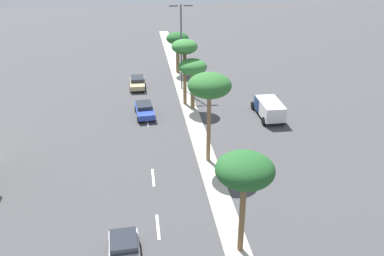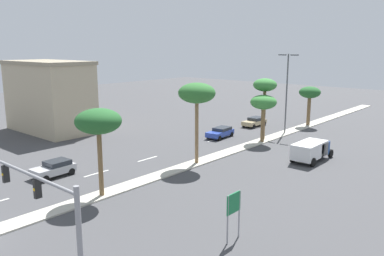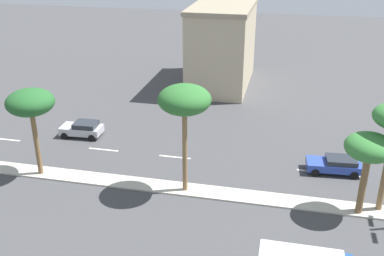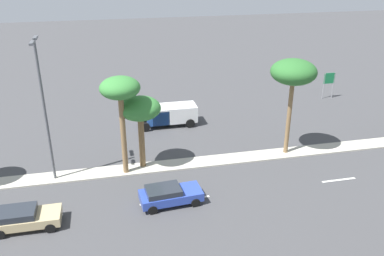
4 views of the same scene
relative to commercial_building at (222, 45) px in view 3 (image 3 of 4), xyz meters
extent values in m
plane|color=#424244|center=(26.11, 8.63, -5.00)|extent=(160.00, 160.00, 0.00)
cube|color=silver|center=(21.07, -17.10, -5.00)|extent=(0.20, 2.80, 0.01)
cube|color=silver|center=(21.07, -7.34, -5.00)|extent=(0.20, 2.80, 0.01)
cube|color=silver|center=(21.07, -0.72, -5.00)|extent=(0.20, 2.80, 0.01)
cube|color=silver|center=(21.07, 11.07, -5.00)|extent=(0.20, 2.80, 0.01)
cube|color=silver|center=(21.07, 13.30, -5.00)|extent=(0.20, 2.80, 0.01)
cube|color=tan|center=(0.00, 0.00, -0.27)|extent=(13.63, 6.83, 9.47)
cube|color=gray|center=(0.00, 0.00, 4.72)|extent=(13.93, 7.13, 0.50)
cylinder|color=brown|center=(26.30, -10.52, -2.16)|extent=(0.38, 0.38, 5.45)
ellipsoid|color=#235B28|center=(26.30, -10.52, 1.21)|extent=(3.64, 3.64, 2.00)
cylinder|color=olive|center=(26.21, 1.42, -1.59)|extent=(0.37, 0.37, 6.58)
ellipsoid|color=#2D6B2D|center=(26.21, 1.42, 2.35)|extent=(3.75, 3.75, 2.06)
cylinder|color=brown|center=(26.47, 13.88, -2.66)|extent=(0.47, 0.47, 4.45)
ellipsoid|color=#387F38|center=(26.47, 13.88, 0.14)|extent=(3.26, 3.26, 1.79)
cube|color=#2D47AD|center=(20.82, 12.52, -4.38)|extent=(2.21, 4.44, 0.62)
cube|color=#262B33|center=(20.78, 13.05, -3.87)|extent=(1.87, 2.49, 0.39)
cylinder|color=black|center=(21.83, 11.08, -4.68)|extent=(0.27, 0.66, 0.64)
cylinder|color=black|center=(20.05, 10.94, -4.68)|extent=(0.27, 0.66, 0.64)
cylinder|color=black|center=(21.60, 14.09, -4.68)|extent=(0.27, 0.66, 0.64)
cylinder|color=black|center=(19.81, 13.95, -4.68)|extent=(0.27, 0.66, 0.64)
cube|color=#B2B2B7|center=(18.77, -10.49, -4.34)|extent=(2.10, 3.95, 0.68)
cube|color=#262B33|center=(18.74, -10.01, -3.78)|extent=(1.83, 2.20, 0.45)
cylinder|color=black|center=(19.74, -11.80, -4.68)|extent=(0.25, 0.65, 0.64)
cylinder|color=black|center=(17.92, -11.88, -4.68)|extent=(0.25, 0.65, 0.64)
cylinder|color=black|center=(19.61, -9.10, -4.68)|extent=(0.25, 0.65, 0.64)
cylinder|color=black|center=(17.79, -9.19, -4.68)|extent=(0.25, 0.65, 0.64)
camera|label=1|loc=(20.24, -31.52, 14.28)|focal=39.30mm
camera|label=2|loc=(51.50, -28.29, 6.89)|focal=36.68mm
camera|label=3|loc=(54.67, 8.27, 13.16)|focal=42.16mm
camera|label=4|loc=(-2.92, 16.28, 11.32)|focal=37.89mm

